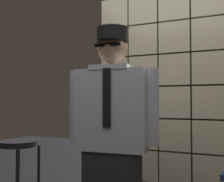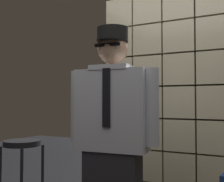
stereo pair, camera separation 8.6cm
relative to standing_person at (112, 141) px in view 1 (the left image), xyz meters
name	(u,v)px [view 1 (the left image)]	position (x,y,z in m)	size (l,w,h in m)	color
glass_block_wall	(175,102)	(0.22, 1.06, 0.27)	(1.70, 0.10, 2.36)	beige
standing_person	(112,141)	(0.00, 0.00, 0.00)	(0.68, 0.31, 1.71)	#28282D
bar_stool	(18,164)	(-1.02, 0.13, -0.29)	(0.34, 0.34, 0.81)	black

